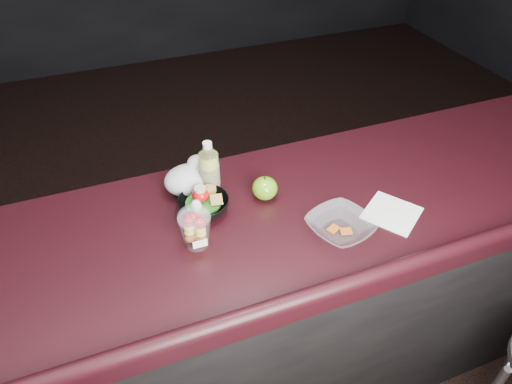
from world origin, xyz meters
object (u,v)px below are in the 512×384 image
fruit_cup (195,227)px  takeout_bowl (340,226)px  snack_bowl (203,204)px  lemonade_bottle (210,173)px  green_apple (265,188)px

fruit_cup → takeout_bowl: fruit_cup is taller
takeout_bowl → snack_bowl: bearing=146.7°
lemonade_bottle → fruit_cup: bearing=-116.5°
lemonade_bottle → takeout_bowl: 0.46m
green_apple → takeout_bowl: size_ratio=0.37×
lemonade_bottle → snack_bowl: 0.11m
lemonade_bottle → green_apple: bearing=-28.6°
fruit_cup → snack_bowl: fruit_cup is taller
lemonade_bottle → snack_bowl: size_ratio=0.98×
snack_bowl → takeout_bowl: snack_bowl is taller
green_apple → takeout_bowl: (0.16, -0.24, -0.02)m
lemonade_bottle → green_apple: lemonade_bottle is taller
fruit_cup → takeout_bowl: bearing=-14.1°
green_apple → snack_bowl: size_ratio=0.43×
green_apple → snack_bowl: 0.21m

